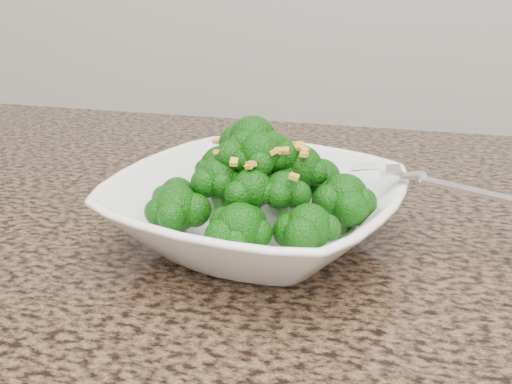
% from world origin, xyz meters
% --- Properties ---
extents(granite_counter, '(1.64, 1.04, 0.03)m').
position_xyz_m(granite_counter, '(0.00, 0.30, 0.89)').
color(granite_counter, brown).
rests_on(granite_counter, cabinet).
extents(bowl, '(0.30, 0.30, 0.06)m').
position_xyz_m(bowl, '(-0.05, 0.40, 0.93)').
color(bowl, white).
rests_on(bowl, granite_counter).
extents(broccoli_pile, '(0.22, 0.22, 0.07)m').
position_xyz_m(broccoli_pile, '(-0.05, 0.40, 1.00)').
color(broccoli_pile, '#105609').
rests_on(broccoli_pile, bowl).
extents(garlic_topping, '(0.13, 0.13, 0.01)m').
position_xyz_m(garlic_topping, '(-0.05, 0.40, 1.04)').
color(garlic_topping, gold).
rests_on(garlic_topping, broccoli_pile).
extents(fork, '(0.19, 0.06, 0.01)m').
position_xyz_m(fork, '(0.09, 0.42, 0.97)').
color(fork, silver).
rests_on(fork, bowl).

